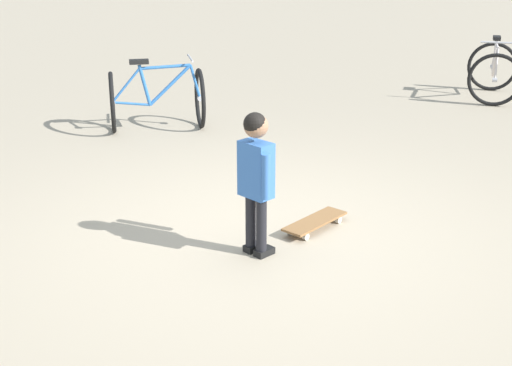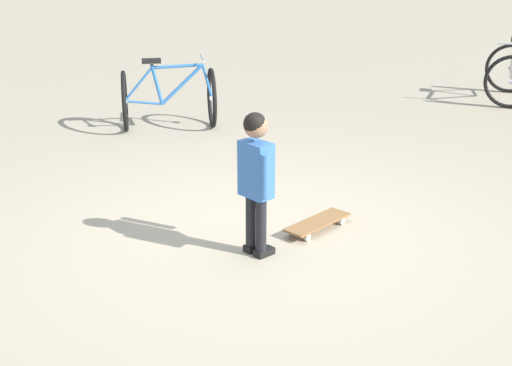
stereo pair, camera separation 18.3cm
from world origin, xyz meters
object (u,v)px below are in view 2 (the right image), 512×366
child_person (256,169)px  skateboard (317,223)px  bicycle_near (511,73)px  bicycle_mid (169,97)px

child_person → skateboard: child_person is taller
child_person → skateboard: bearing=-98.0°
bicycle_near → bicycle_mid: same height
bicycle_near → bicycle_mid: size_ratio=0.99×
bicycle_mid → bicycle_near: bearing=-121.9°
skateboard → bicycle_near: bearing=-84.3°
child_person → skateboard: (-0.09, -0.64, -0.60)m
bicycle_near → bicycle_mid: 4.80m
child_person → bicycle_mid: size_ratio=0.83×
child_person → bicycle_mid: child_person is taller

